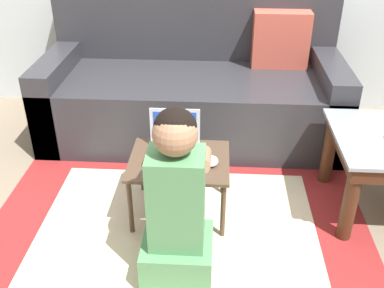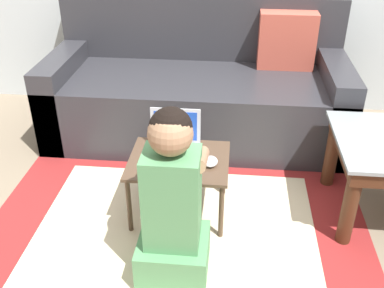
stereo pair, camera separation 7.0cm
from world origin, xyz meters
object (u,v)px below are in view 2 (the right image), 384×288
(laptop_desk, at_px, (179,166))
(laptop, at_px, (174,147))
(couch, at_px, (199,89))
(person_seated, at_px, (173,206))
(computer_mouse, at_px, (210,161))

(laptop_desk, relative_size, laptop, 1.95)
(couch, relative_size, laptop, 7.57)
(couch, distance_m, person_seated, 1.34)
(laptop_desk, height_order, laptop, laptop)
(laptop, bearing_deg, laptop_desk, -61.28)
(couch, bearing_deg, laptop, -93.25)
(couch, relative_size, computer_mouse, 20.43)
(couch, xyz_separation_m, laptop_desk, (-0.02, -0.92, -0.01))
(couch, height_order, computer_mouse, couch)
(laptop_desk, xyz_separation_m, computer_mouse, (0.15, -0.03, 0.05))
(laptop_desk, bearing_deg, couch, 88.86)
(laptop_desk, bearing_deg, person_seated, -86.27)
(couch, height_order, person_seated, couch)
(laptop_desk, distance_m, computer_mouse, 0.17)
(laptop, xyz_separation_m, computer_mouse, (0.19, -0.09, -0.02))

